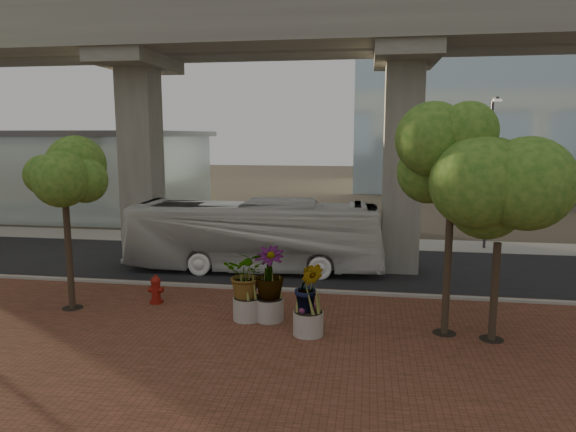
# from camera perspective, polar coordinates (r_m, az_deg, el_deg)

# --- Properties ---
(ground) EXTENTS (160.00, 160.00, 0.00)m
(ground) POSITION_cam_1_polar(r_m,az_deg,el_deg) (22.19, -3.33, -6.75)
(ground) COLOR #3E382D
(ground) RESTS_ON ground
(brick_plaza) EXTENTS (70.00, 13.00, 0.06)m
(brick_plaza) POSITION_cam_1_polar(r_m,az_deg,el_deg) (14.91, -10.09, -14.83)
(brick_plaza) COLOR brown
(brick_plaza) RESTS_ON ground
(asphalt_road) EXTENTS (90.00, 8.00, 0.04)m
(asphalt_road) POSITION_cam_1_polar(r_m,az_deg,el_deg) (24.07, -2.32, -5.43)
(asphalt_road) COLOR black
(asphalt_road) RESTS_ON ground
(curb_strip) EXTENTS (70.00, 0.25, 0.16)m
(curb_strip) POSITION_cam_1_polar(r_m,az_deg,el_deg) (20.29, -4.54, -8.04)
(curb_strip) COLOR #9D9B92
(curb_strip) RESTS_ON ground
(far_sidewalk) EXTENTS (90.00, 3.00, 0.06)m
(far_sidewalk) POSITION_cam_1_polar(r_m,az_deg,el_deg) (29.34, -0.22, -2.77)
(far_sidewalk) COLOR #9D9B92
(far_sidewalk) RESTS_ON ground
(transit_viaduct) EXTENTS (72.00, 5.60, 12.40)m
(transit_viaduct) POSITION_cam_1_polar(r_m,az_deg,el_deg) (23.35, -2.44, 12.11)
(transit_viaduct) COLOR gray
(transit_viaduct) RESTS_ON ground
(station_pavilion) EXTENTS (23.00, 13.00, 6.30)m
(station_pavilion) POSITION_cam_1_polar(r_m,az_deg,el_deg) (44.39, -24.79, 4.56)
(station_pavilion) COLOR #AFC6C8
(station_pavilion) RESTS_ON ground
(transit_bus) EXTENTS (11.43, 3.05, 3.16)m
(transit_bus) POSITION_cam_1_polar(r_m,az_deg,el_deg) (22.80, -3.74, -2.23)
(transit_bus) COLOR silver
(transit_bus) RESTS_ON ground
(fire_hydrant) EXTENTS (0.51, 0.46, 1.03)m
(fire_hydrant) POSITION_cam_1_polar(r_m,az_deg,el_deg) (19.09, -14.46, -7.92)
(fire_hydrant) COLOR maroon
(fire_hydrant) RESTS_ON ground
(planter_front) EXTENTS (2.10, 2.10, 2.31)m
(planter_front) POSITION_cam_1_polar(r_m,az_deg,el_deg) (16.71, -4.56, -6.85)
(planter_front) COLOR #AAA499
(planter_front) RESTS_ON ground
(planter_right) EXTENTS (2.26, 2.26, 2.42)m
(planter_right) POSITION_cam_1_polar(r_m,az_deg,el_deg) (16.60, -2.10, -6.71)
(planter_right) COLOR gray
(planter_right) RESTS_ON ground
(planter_left) EXTENTS (2.04, 2.04, 2.24)m
(planter_left) POSITION_cam_1_polar(r_m,az_deg,el_deg) (15.45, 2.29, -8.32)
(planter_left) COLOR gray
(planter_left) RESTS_ON ground
(street_tree_near_west) EXTENTS (3.05, 3.05, 6.06)m
(street_tree_near_west) POSITION_cam_1_polar(r_m,az_deg,el_deg) (18.75, -23.67, 4.21)
(street_tree_near_west) COLOR #453527
(street_tree_near_west) RESTS_ON ground
(street_tree_near_east) EXTENTS (3.89, 3.89, 7.12)m
(street_tree_near_east) POSITION_cam_1_polar(r_m,az_deg,el_deg) (15.59, 17.86, 6.23)
(street_tree_near_east) COLOR #453527
(street_tree_near_east) RESTS_ON ground
(street_tree_far_east) EXTENTS (3.82, 3.82, 5.77)m
(street_tree_far_east) POSITION_cam_1_polar(r_m,az_deg,el_deg) (15.68, 22.50, 1.19)
(street_tree_far_east) COLOR #453527
(street_tree_far_east) RESTS_ON ground
(streetlamp_west) EXTENTS (0.38, 1.12, 7.74)m
(streetlamp_west) POSITION_cam_1_polar(r_m,az_deg,el_deg) (30.17, -16.79, 5.78)
(streetlamp_west) COLOR #303035
(streetlamp_west) RESTS_ON ground
(streetlamp_east) EXTENTS (0.39, 1.14, 7.84)m
(streetlamp_east) POSITION_cam_1_polar(r_m,az_deg,el_deg) (28.67, 21.49, 5.50)
(streetlamp_east) COLOR #303035
(streetlamp_east) RESTS_ON ground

